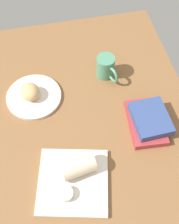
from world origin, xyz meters
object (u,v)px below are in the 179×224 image
object	(u,v)px
sauce_cup	(65,194)
coffee_mug	(106,67)
square_plate	(73,182)
breakfast_wrap	(78,166)
round_plate	(34,97)
scone_pastry	(30,92)
book_stack	(148,121)

from	to	relation	value
sauce_cup	coffee_mug	size ratio (longest dim) A/B	0.42
square_plate	breakfast_wrap	distance (cm)	6.26
round_plate	breakfast_wrap	bearing A→B (deg)	-161.59
round_plate	coffee_mug	world-z (taller)	coffee_mug
square_plate	scone_pastry	bearing A→B (deg)	14.75
round_plate	square_plate	xyz separation A→B (cm)	(-41.21, -9.79, 0.10)
scone_pastry	coffee_mug	distance (cm)	35.11
book_stack	coffee_mug	size ratio (longest dim) A/B	1.74
round_plate	square_plate	world-z (taller)	square_plate
scone_pastry	breakfast_wrap	size ratio (longest dim) A/B	0.75
sauce_cup	breakfast_wrap	size ratio (longest dim) A/B	0.45
scone_pastry	square_plate	distance (cm)	42.90
breakfast_wrap	coffee_mug	xyz separation A→B (cm)	(43.73, -20.97, 0.14)
round_plate	book_stack	distance (cm)	49.68
square_plate	sauce_cup	size ratio (longest dim) A/B	4.53
round_plate	square_plate	distance (cm)	42.35
sauce_cup	coffee_mug	distance (cm)	58.59
scone_pastry	sauce_cup	bearing A→B (deg)	-170.74
round_plate	coffee_mug	size ratio (longest dim) A/B	1.81
round_plate	scone_pastry	distance (cm)	3.79
breakfast_wrap	sauce_cup	bearing A→B (deg)	132.75
round_plate	scone_pastry	bearing A→B (deg)	83.07
scone_pastry	square_plate	world-z (taller)	scone_pastry
round_plate	book_stack	bearing A→B (deg)	-117.89
round_plate	scone_pastry	xyz separation A→B (cm)	(0.13, 1.10, 3.63)
book_stack	coffee_mug	xyz separation A→B (cm)	(29.36, 10.38, 2.24)
square_plate	sauce_cup	bearing A→B (deg)	143.10
sauce_cup	book_stack	world-z (taller)	book_stack
scone_pastry	book_stack	xyz separation A→B (cm)	(-23.35, -44.96, -1.32)
scone_pastry	sauce_cup	xyz separation A→B (cm)	(-45.88, -7.48, -1.35)
round_plate	breakfast_wrap	world-z (taller)	breakfast_wrap
sauce_cup	scone_pastry	bearing A→B (deg)	9.26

